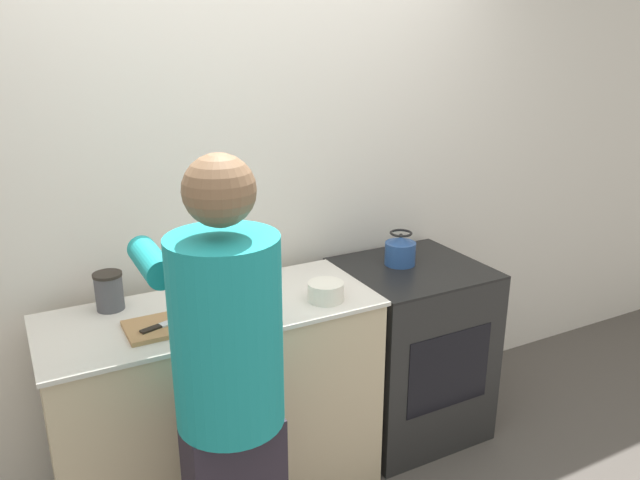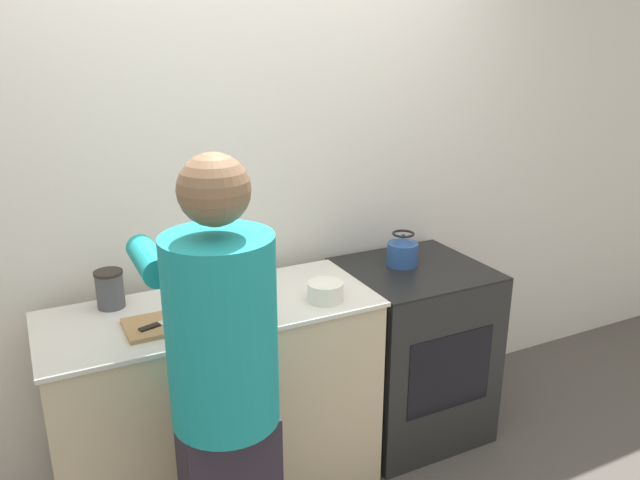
{
  "view_description": "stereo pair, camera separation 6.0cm",
  "coord_description": "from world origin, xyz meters",
  "px_view_note": "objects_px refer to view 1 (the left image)",
  "views": [
    {
      "loc": [
        -1.05,
        -1.99,
        2.01
      ],
      "look_at": [
        0.11,
        0.19,
        1.18
      ],
      "focal_mm": 35.0,
      "sensor_mm": 36.0,
      "label": 1
    },
    {
      "loc": [
        -1.0,
        -2.02,
        2.01
      ],
      "look_at": [
        0.11,
        0.19,
        1.18
      ],
      "focal_mm": 35.0,
      "sensor_mm": 36.0,
      "label": 2
    }
  ],
  "objects_px": {
    "bowl_prep": "(326,291)",
    "canister_jar": "(109,291)",
    "knife": "(165,324)",
    "person": "(228,383)",
    "oven": "(409,349)",
    "cutting_board": "(172,324)",
    "kettle": "(400,251)"
  },
  "relations": [
    {
      "from": "person",
      "to": "knife",
      "type": "relative_size",
      "value": 7.87
    },
    {
      "from": "oven",
      "to": "bowl_prep",
      "type": "bearing_deg",
      "value": -162.81
    },
    {
      "from": "person",
      "to": "canister_jar",
      "type": "height_order",
      "value": "person"
    },
    {
      "from": "knife",
      "to": "bowl_prep",
      "type": "height_order",
      "value": "bowl_prep"
    },
    {
      "from": "person",
      "to": "cutting_board",
      "type": "xyz_separation_m",
      "value": [
        -0.06,
        0.46,
        0.03
      ]
    },
    {
      "from": "cutting_board",
      "to": "bowl_prep",
      "type": "relative_size",
      "value": 2.31
    },
    {
      "from": "kettle",
      "to": "oven",
      "type": "bearing_deg",
      "value": -59.26
    },
    {
      "from": "oven",
      "to": "person",
      "type": "height_order",
      "value": "person"
    },
    {
      "from": "canister_jar",
      "to": "cutting_board",
      "type": "bearing_deg",
      "value": -56.43
    },
    {
      "from": "bowl_prep",
      "to": "canister_jar",
      "type": "bearing_deg",
      "value": 157.81
    },
    {
      "from": "oven",
      "to": "person",
      "type": "bearing_deg",
      "value": -153.69
    },
    {
      "from": "cutting_board",
      "to": "bowl_prep",
      "type": "xyz_separation_m",
      "value": [
        0.64,
        -0.06,
        0.03
      ]
    },
    {
      "from": "person",
      "to": "canister_jar",
      "type": "relative_size",
      "value": 10.64
    },
    {
      "from": "knife",
      "to": "canister_jar",
      "type": "relative_size",
      "value": 1.35
    },
    {
      "from": "person",
      "to": "kettle",
      "type": "distance_m",
      "value": 1.3
    },
    {
      "from": "cutting_board",
      "to": "kettle",
      "type": "relative_size",
      "value": 2.09
    },
    {
      "from": "oven",
      "to": "kettle",
      "type": "bearing_deg",
      "value": 120.74
    },
    {
      "from": "bowl_prep",
      "to": "cutting_board",
      "type": "bearing_deg",
      "value": 174.45
    },
    {
      "from": "knife",
      "to": "canister_jar",
      "type": "height_order",
      "value": "canister_jar"
    },
    {
      "from": "oven",
      "to": "knife",
      "type": "bearing_deg",
      "value": -174.02
    },
    {
      "from": "oven",
      "to": "knife",
      "type": "xyz_separation_m",
      "value": [
        -1.26,
        -0.13,
        0.49
      ]
    },
    {
      "from": "person",
      "to": "cutting_board",
      "type": "height_order",
      "value": "person"
    },
    {
      "from": "oven",
      "to": "cutting_board",
      "type": "height_order",
      "value": "cutting_board"
    },
    {
      "from": "kettle",
      "to": "bowl_prep",
      "type": "height_order",
      "value": "kettle"
    },
    {
      "from": "knife",
      "to": "bowl_prep",
      "type": "bearing_deg",
      "value": -21.01
    },
    {
      "from": "bowl_prep",
      "to": "canister_jar",
      "type": "distance_m",
      "value": 0.89
    },
    {
      "from": "person",
      "to": "knife",
      "type": "distance_m",
      "value": 0.46
    },
    {
      "from": "cutting_board",
      "to": "kettle",
      "type": "height_order",
      "value": "kettle"
    },
    {
      "from": "knife",
      "to": "kettle",
      "type": "xyz_separation_m",
      "value": [
        1.22,
        0.2,
        0.03
      ]
    },
    {
      "from": "cutting_board",
      "to": "knife",
      "type": "distance_m",
      "value": 0.04
    },
    {
      "from": "oven",
      "to": "person",
      "type": "relative_size",
      "value": 0.54
    },
    {
      "from": "person",
      "to": "bowl_prep",
      "type": "distance_m",
      "value": 0.71
    }
  ]
}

